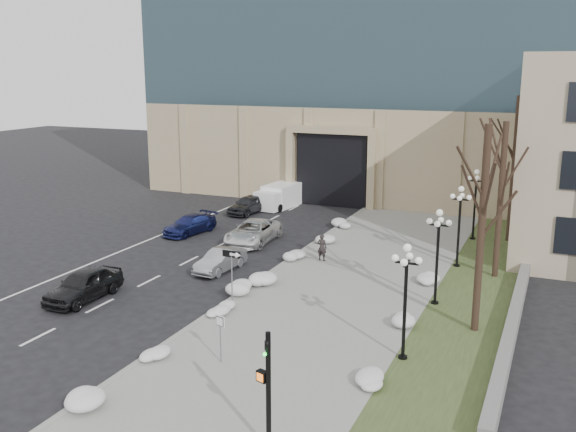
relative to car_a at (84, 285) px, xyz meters
The scene contains 33 objects.
ground 10.10m from the car_a, 39.51° to the right, with size 160.00×160.00×0.00m, color black.
sidewalk 13.61m from the car_a, 33.95° to the left, with size 9.00×40.00×0.12m, color gray.
curb 10.20m from the car_a, 48.26° to the left, with size 0.30×40.00×0.14m, color gray.
grass_strip 19.34m from the car_a, 23.13° to the left, with size 4.00×40.00×0.10m, color #344321.
stone_wall 21.98m from the car_a, 25.87° to the left, with size 0.50×30.00×0.70m, color slate.
car_a is the anchor object (origin of this frame).
car_b 7.76m from the car_a, 59.44° to the left, with size 1.30×3.73×1.23m, color #929499.
car_c 13.30m from the car_a, 99.09° to the left, with size 1.77×4.36×1.27m, color #161C50.
car_d 13.07m from the car_a, 76.84° to the left, with size 2.42×5.25×1.46m, color silver.
car_e 20.37m from the car_a, 93.44° to the left, with size 1.70×4.21×1.43m, color #292A2E.
pedestrian 13.55m from the car_a, 50.51° to the left, with size 0.59×0.39×1.61m, color black.
box_truck 23.86m from the car_a, 89.79° to the left, with size 2.55×5.98×1.85m.
one_way_sign 7.73m from the car_a, 17.05° to the left, with size 1.02×0.28×2.73m.
keep_sign 10.39m from the car_a, 20.23° to the right, with size 0.43×0.13×2.02m.
traffic_signal 16.08m from the car_a, 30.29° to the right, with size 0.66×0.87×3.87m.
snow_clump_a 11.34m from the car_a, 50.47° to the right, with size 1.10×1.60×0.36m, color silver.
snow_clump_b 8.22m from the car_a, 29.36° to the right, with size 1.10×1.60×0.36m, color silver.
snow_clump_c 7.46m from the car_a, ahead, with size 1.10×1.60×0.36m, color silver.
snow_clump_d 8.93m from the car_a, 37.20° to the left, with size 1.10×1.60×0.36m, color silver.
snow_clump_e 12.43m from the car_a, 53.90° to the left, with size 1.10×1.60×0.36m, color silver.
snow_clump_f 16.24m from the car_a, 63.28° to the left, with size 1.10×1.60×0.36m, color silver.
snow_clump_g 19.70m from the car_a, 68.74° to the left, with size 1.10×1.60×0.36m, color silver.
snow_clump_h 15.82m from the car_a, 11.55° to the right, with size 1.10×1.60×0.36m, color silver.
snow_clump_i 15.47m from the car_a, 11.00° to the left, with size 1.10×1.60×0.36m, color silver.
snow_clump_j 17.86m from the car_a, 29.93° to the left, with size 1.10×1.60×0.36m, color silver.
snow_clump_k 7.64m from the car_a, 27.57° to the left, with size 1.10×1.60×0.36m, color silver.
lamppost_a 16.24m from the car_a, ahead, with size 1.18×1.18×4.76m.
lamppost_b 17.34m from the car_a, 20.75° to the left, with size 1.18×1.18×4.76m.
lamppost_c 20.55m from the car_a, 38.07° to the left, with size 1.18×1.18×4.76m.
lamppost_d 25.06m from the car_a, 49.91° to the left, with size 1.18×1.18×4.76m.
tree_near 19.30m from the car_a, 11.12° to the left, with size 3.20×3.20×9.00m.
tree_mid 22.15m from the car_a, 32.39° to the left, with size 3.20×3.20×8.50m.
tree_far 27.33m from the car_a, 46.99° to the left, with size 3.20×3.20×9.50m.
Camera 1 is at (13.41, -17.08, 11.24)m, focal length 40.00 mm.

